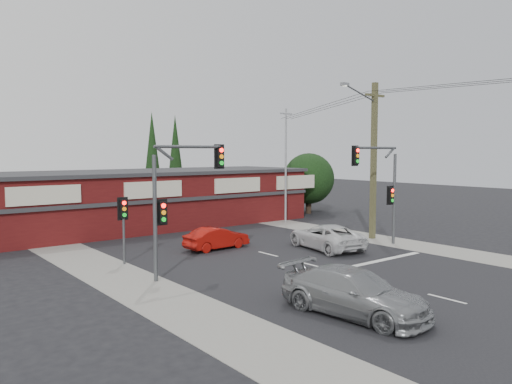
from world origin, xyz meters
TOP-DOWN VIEW (x-y plane):
  - ground at (0.00, 0.00)m, footprint 120.00×120.00m
  - road_strip at (0.00, 5.00)m, footprint 14.00×70.00m
  - verge_left at (-8.50, 5.00)m, footprint 3.00×70.00m
  - verge_right at (8.50, 5.00)m, footprint 3.00×70.00m
  - stop_line at (3.50, -1.50)m, footprint 6.50×0.35m
  - white_suv at (3.59, 2.47)m, footprint 3.31×5.55m
  - silver_suv at (-4.23, -6.32)m, footprint 2.88×5.69m
  - red_sedan at (-1.38, 6.37)m, footprint 3.95×1.54m
  - lane_dashes at (0.00, 3.38)m, footprint 0.12×44.37m
  - shop_building at (-0.99, 16.99)m, footprint 27.30×8.40m
  - tree_cluster at (14.69, 15.44)m, footprint 5.90×5.10m
  - conifer_near at (3.50, 24.00)m, footprint 1.80×1.80m
  - conifer_far at (7.00, 26.00)m, footprint 1.80×1.80m
  - traffic_mast_left at (-6.43, 2.00)m, footprint 3.77×0.27m
  - traffic_mast_right at (6.86, 1.00)m, footprint 3.96×0.27m
  - pedestal_signal at (-7.20, 6.01)m, footprint 0.55×0.27m
  - utility_pole at (8.36, 2.99)m, footprint 4.38×0.59m
  - steel_pole at (9.00, 12.00)m, footprint 1.20×0.16m
  - power_lines at (8.47, -2.47)m, footprint 2.01×29.00m

SIDE VIEW (x-z plane):
  - ground at x=0.00m, z-range 0.00..0.00m
  - road_strip at x=0.00m, z-range 0.00..0.01m
  - verge_left at x=-8.50m, z-range 0.00..0.02m
  - verge_right at x=8.50m, z-range 0.00..0.02m
  - lane_dashes at x=0.00m, z-range 0.01..0.02m
  - stop_line at x=3.50m, z-range 0.01..0.02m
  - red_sedan at x=-1.38m, z-range 0.00..1.28m
  - white_suv at x=3.59m, z-range 0.00..1.45m
  - silver_suv at x=-4.23m, z-range 0.00..1.58m
  - shop_building at x=-0.99m, z-range 0.02..4.25m
  - pedestal_signal at x=-7.20m, z-range 0.72..4.09m
  - tree_cluster at x=14.69m, z-range 0.15..5.65m
  - traffic_mast_left at x=-6.43m, z-range 0.94..6.92m
  - traffic_mast_right at x=6.86m, z-range 0.96..6.93m
  - steel_pole at x=9.00m, z-range 0.20..9.20m
  - utility_pole at x=8.36m, z-range 0.40..10.40m
  - conifer_near at x=3.50m, z-range 0.85..10.10m
  - conifer_far at x=7.00m, z-range 0.85..10.10m
  - power_lines at x=8.47m, z-range 8.43..9.65m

